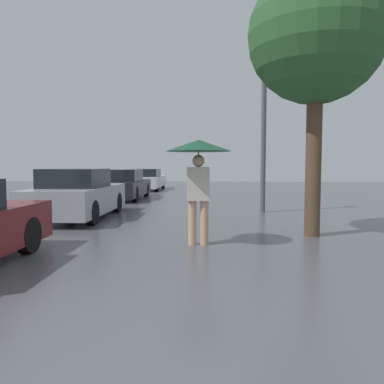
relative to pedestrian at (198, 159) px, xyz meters
name	(u,v)px	position (x,y,z in m)	size (l,w,h in m)	color
pedestrian	(198,159)	(0.00, 0.00, 0.00)	(1.12, 1.12, 1.80)	tan
parked_car_second	(78,195)	(-3.20, 3.18, -0.88)	(1.63, 3.83, 1.28)	#9EA3A8
parked_car_third	(122,185)	(-3.31, 8.72, -0.91)	(1.75, 4.19, 1.20)	black
parked_car_farthest	(145,180)	(-3.33, 14.52, -0.92)	(1.89, 4.44, 1.17)	silver
tree	(316,37)	(2.18, 0.90, 2.29)	(2.56, 2.56, 5.08)	brown
street_lamp	(264,112)	(1.78, 4.55, 1.42)	(0.37, 0.37, 4.49)	#515456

